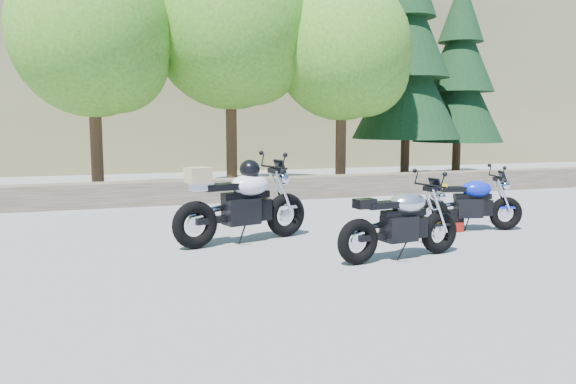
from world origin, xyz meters
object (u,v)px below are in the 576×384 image
(silver_bike, at_px, (401,224))
(white_bike, at_px, (242,202))
(blue_bike, at_px, (470,204))
(backpack, at_px, (454,221))

(silver_bike, height_order, white_bike, white_bike)
(blue_bike, xyz_separation_m, backpack, (-0.27, 0.04, -0.27))
(white_bike, distance_m, blue_bike, 3.74)
(silver_bike, relative_size, white_bike, 0.87)
(white_bike, height_order, backpack, white_bike)
(white_bike, xyz_separation_m, backpack, (3.46, -0.23, -0.43))
(silver_bike, bearing_deg, backpack, 29.17)
(silver_bike, xyz_separation_m, white_bike, (-1.73, 1.59, 0.13))
(backpack, bearing_deg, white_bike, 177.74)
(silver_bike, relative_size, backpack, 5.40)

